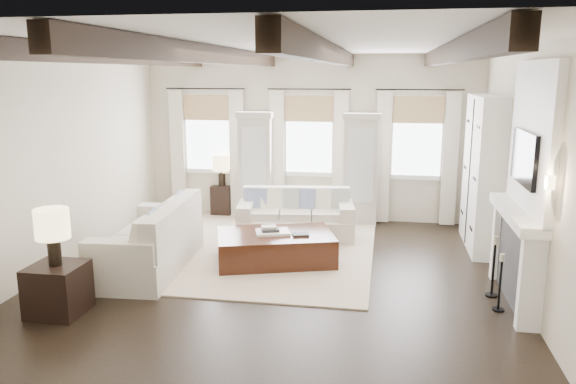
% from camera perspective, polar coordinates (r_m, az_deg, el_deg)
% --- Properties ---
extents(ground, '(7.50, 7.50, 0.00)m').
position_cam_1_polar(ground, '(7.78, -1.67, -9.50)').
color(ground, black).
rests_on(ground, ground).
extents(room_shell, '(6.54, 7.54, 3.22)m').
position_cam_1_polar(room_shell, '(8.07, 4.76, 5.12)').
color(room_shell, beige).
rests_on(room_shell, ground).
extents(area_rug, '(4.08, 4.39, 0.02)m').
position_cam_1_polar(area_rug, '(9.38, -4.02, -5.66)').
color(area_rug, beige).
rests_on(area_rug, ground).
extents(sofa_back, '(2.10, 1.16, 0.86)m').
position_cam_1_polar(sofa_back, '(9.87, 0.80, -2.65)').
color(sofa_back, beige).
rests_on(sofa_back, ground).
extents(sofa_left, '(1.19, 2.38, 0.99)m').
position_cam_1_polar(sofa_left, '(8.54, -13.53, -5.01)').
color(sofa_left, beige).
rests_on(sofa_left, ground).
extents(ottoman, '(1.99, 1.56, 0.46)m').
position_cam_1_polar(ottoman, '(8.63, -1.30, -5.70)').
color(ottoman, black).
rests_on(ottoman, ground).
extents(tray, '(0.59, 0.51, 0.04)m').
position_cam_1_polar(tray, '(8.56, -1.57, -4.10)').
color(tray, white).
rests_on(tray, ottoman).
extents(book_lower, '(0.31, 0.27, 0.04)m').
position_cam_1_polar(book_lower, '(8.54, -1.81, -3.86)').
color(book_lower, '#262628').
rests_on(book_lower, tray).
extents(book_upper, '(0.26, 0.23, 0.03)m').
position_cam_1_polar(book_upper, '(8.57, -1.96, -3.56)').
color(book_upper, beige).
rests_on(book_upper, book_lower).
extents(book_loose, '(0.28, 0.24, 0.03)m').
position_cam_1_polar(book_loose, '(8.45, 1.27, -4.35)').
color(book_loose, '#262628').
rests_on(book_loose, ottoman).
extents(side_table_front, '(0.61, 0.61, 0.61)m').
position_cam_1_polar(side_table_front, '(7.38, -22.34, -9.13)').
color(side_table_front, black).
rests_on(side_table_front, ground).
extents(lamp_front, '(0.40, 0.40, 0.69)m').
position_cam_1_polar(lamp_front, '(7.15, -22.83, -3.32)').
color(lamp_front, black).
rests_on(lamp_front, side_table_front).
extents(side_table_back, '(0.40, 0.40, 0.61)m').
position_cam_1_polar(side_table_back, '(11.58, -6.67, -0.78)').
color(side_table_back, black).
rests_on(side_table_back, ground).
extents(lamp_back, '(0.36, 0.36, 0.63)m').
position_cam_1_polar(lamp_back, '(11.44, -6.76, 2.78)').
color(lamp_back, black).
rests_on(lamp_back, side_table_back).
extents(candlestick_near, '(0.15, 0.15, 0.72)m').
position_cam_1_polar(candlestick_near, '(7.39, 20.72, -9.02)').
color(candlestick_near, black).
rests_on(candlestick_near, ground).
extents(candlestick_far, '(0.16, 0.16, 0.81)m').
position_cam_1_polar(candlestick_far, '(7.79, 20.13, -7.60)').
color(candlestick_far, black).
rests_on(candlestick_far, ground).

